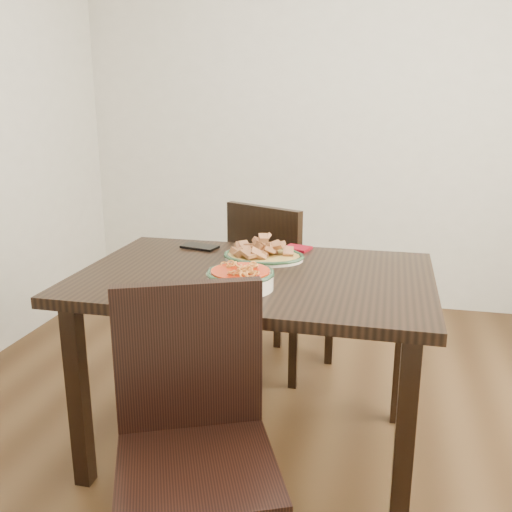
% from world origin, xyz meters
% --- Properties ---
extents(floor, '(3.50, 3.50, 0.00)m').
position_xyz_m(floor, '(0.00, 0.00, 0.00)').
color(floor, '#372311').
rests_on(floor, ground).
extents(wall_back, '(3.50, 0.10, 2.60)m').
position_xyz_m(wall_back, '(0.00, 1.75, 1.30)').
color(wall_back, beige).
rests_on(wall_back, ground).
extents(dining_table, '(1.30, 0.87, 0.75)m').
position_xyz_m(dining_table, '(-0.14, -0.10, 0.66)').
color(dining_table, black).
rests_on(dining_table, ground).
extents(chair_far, '(0.56, 0.56, 0.89)m').
position_xyz_m(chair_far, '(-0.19, 0.59, 0.50)').
color(chair_far, black).
rests_on(chair_far, ground).
extents(chair_near, '(0.55, 0.55, 0.89)m').
position_xyz_m(chair_near, '(-0.15, -0.77, 0.50)').
color(chair_near, black).
rests_on(chair_near, ground).
extents(fish_plate, '(0.32, 0.25, 0.11)m').
position_xyz_m(fish_plate, '(-0.15, 0.09, 0.79)').
color(fish_plate, beige).
rests_on(fish_plate, dining_table).
extents(noodle_bowl, '(0.24, 0.24, 0.08)m').
position_xyz_m(noodle_bowl, '(-0.14, -0.29, 0.79)').
color(noodle_bowl, beige).
rests_on(noodle_bowl, dining_table).
extents(smartphone, '(0.17, 0.12, 0.01)m').
position_xyz_m(smartphone, '(-0.46, 0.20, 0.76)').
color(smartphone, black).
rests_on(smartphone, dining_table).
extents(napkin, '(0.13, 0.11, 0.01)m').
position_xyz_m(napkin, '(-0.04, 0.27, 0.76)').
color(napkin, maroon).
rests_on(napkin, dining_table).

